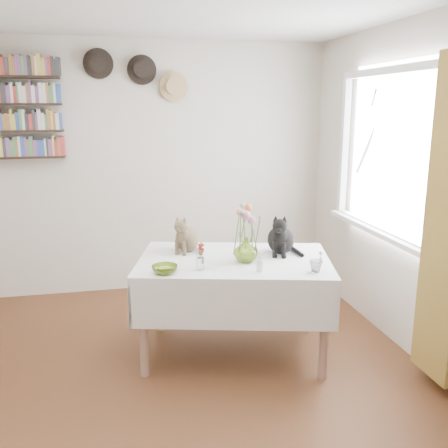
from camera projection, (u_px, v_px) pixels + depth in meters
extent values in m
cube|color=#592E1A|center=(151.00, 414.00, 3.12)|extent=(4.04, 4.54, 0.04)
cube|color=beige|center=(130.00, 169.00, 4.99)|extent=(4.04, 0.04, 2.54)
cube|color=white|center=(388.00, 153.00, 3.95)|extent=(0.01, 1.40, 1.20)
cube|color=white|center=(394.00, 70.00, 3.80)|extent=(0.06, 1.52, 0.06)
cube|color=white|center=(382.00, 230.00, 4.09)|extent=(0.06, 1.52, 0.06)
cube|color=white|center=(446.00, 163.00, 3.25)|extent=(0.06, 0.06, 1.20)
cube|color=white|center=(346.00, 146.00, 4.64)|extent=(0.06, 0.06, 1.20)
cube|color=white|center=(378.00, 231.00, 4.08)|extent=(0.12, 1.50, 0.04)
cube|color=white|center=(234.00, 263.00, 3.72)|extent=(1.59, 1.23, 0.06)
cylinder|color=#9D7864|center=(143.00, 330.00, 3.46)|extent=(0.06, 0.06, 0.70)
cylinder|color=#9D7864|center=(324.00, 333.00, 3.42)|extent=(0.06, 0.06, 0.70)
cylinder|color=#9D7864|center=(160.00, 291.00, 4.19)|extent=(0.06, 0.06, 0.70)
cylinder|color=#9D7864|center=(310.00, 293.00, 4.15)|extent=(0.06, 0.06, 0.70)
imported|color=#AFCC50|center=(246.00, 250.00, 3.62)|extent=(0.23, 0.23, 0.18)
imported|color=#AFCC50|center=(165.00, 269.00, 3.39)|extent=(0.23, 0.23, 0.05)
imported|color=white|center=(316.00, 266.00, 3.41)|extent=(0.10, 0.10, 0.08)
cylinder|color=white|center=(260.00, 266.00, 3.41)|extent=(0.04, 0.04, 0.09)
cylinder|color=white|center=(260.00, 255.00, 3.40)|extent=(0.02, 0.02, 0.07)
cylinder|color=white|center=(200.00, 264.00, 3.46)|extent=(0.05, 0.05, 0.09)
cone|color=white|center=(320.00, 259.00, 3.59)|extent=(0.05, 0.05, 0.07)
sphere|color=beige|center=(321.00, 253.00, 3.58)|extent=(0.03, 0.03, 0.03)
cylinder|color=#4C7233|center=(242.00, 235.00, 3.60)|extent=(0.01, 0.01, 0.30)
sphere|color=#C48495|center=(242.00, 215.00, 3.56)|extent=(0.07, 0.07, 0.07)
cylinder|color=#4C7233|center=(252.00, 238.00, 3.59)|extent=(0.01, 0.01, 0.26)
sphere|color=#C48495|center=(252.00, 221.00, 3.56)|extent=(0.06, 0.06, 0.06)
cylinder|color=#4C7233|center=(253.00, 231.00, 3.63)|extent=(0.01, 0.01, 0.34)
sphere|color=orange|center=(253.00, 208.00, 3.59)|extent=(0.06, 0.06, 0.06)
cylinder|color=#4C7233|center=(237.00, 234.00, 3.62)|extent=(0.01, 0.01, 0.31)
sphere|color=orange|center=(237.00, 213.00, 3.58)|extent=(0.05, 0.05, 0.05)
cylinder|color=#4C7233|center=(244.00, 229.00, 3.63)|extent=(0.01, 0.01, 0.37)
sphere|color=#999E93|center=(245.00, 204.00, 3.59)|extent=(0.04, 0.04, 0.04)
cylinder|color=#4C7233|center=(240.00, 235.00, 3.55)|extent=(0.01, 0.01, 0.33)
sphere|color=#999E93|center=(241.00, 212.00, 3.51)|extent=(0.04, 0.04, 0.04)
cylinder|color=#4C7233|center=(257.00, 237.00, 3.57)|extent=(0.01, 0.01, 0.29)
sphere|color=#999E93|center=(257.00, 217.00, 3.54)|extent=(0.04, 0.04, 0.04)
cube|color=black|center=(9.00, 157.00, 4.62)|extent=(1.00, 0.16, 0.02)
cube|color=black|center=(7.00, 131.00, 4.57)|extent=(1.00, 0.16, 0.02)
cube|color=black|center=(4.00, 104.00, 4.51)|extent=(1.00, 0.16, 0.02)
cube|color=black|center=(1.00, 77.00, 4.45)|extent=(1.00, 0.16, 0.02)
cylinder|color=black|center=(98.00, 64.00, 4.65)|extent=(0.28, 0.02, 0.28)
cylinder|color=black|center=(98.00, 63.00, 4.61)|extent=(0.16, 0.08, 0.16)
cylinder|color=black|center=(142.00, 70.00, 4.74)|extent=(0.28, 0.02, 0.28)
cylinder|color=black|center=(142.00, 70.00, 4.71)|extent=(0.16, 0.08, 0.16)
cylinder|color=tan|center=(174.00, 86.00, 4.84)|extent=(0.28, 0.02, 0.28)
cylinder|color=tan|center=(174.00, 86.00, 4.80)|extent=(0.16, 0.08, 0.16)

